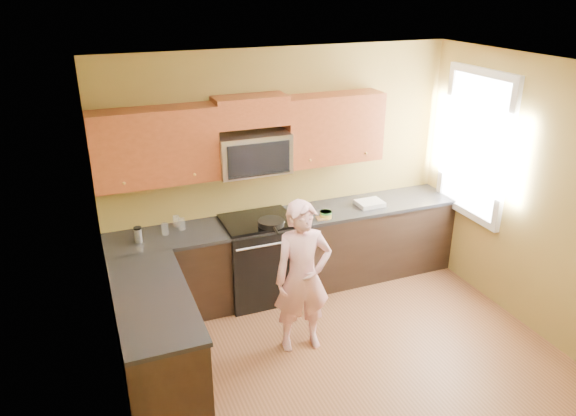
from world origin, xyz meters
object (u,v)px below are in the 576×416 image
woman (303,277)px  frying_pan (271,225)px  stove (259,258)px  microwave (253,172)px  butter_tub (326,218)px  travel_mug (139,242)px

woman → frying_pan: (-0.02, 0.81, 0.19)m
stove → microwave: 0.98m
woman → butter_tub: (0.63, 0.84, 0.16)m
frying_pan → travel_mug: 1.35m
stove → microwave: size_ratio=1.25×
travel_mug → frying_pan: bearing=-7.1°
woman → frying_pan: size_ratio=3.12×
woman → butter_tub: bearing=60.0°
woman → butter_tub: woman is taller
woman → frying_pan: 0.83m
frying_pan → stove: bearing=118.9°
butter_tub → travel_mug: travel_mug is taller
butter_tub → travel_mug: bearing=176.0°
microwave → butter_tub: bearing=-22.1°
microwave → butter_tub: (0.73, -0.30, -0.53)m
microwave → frying_pan: microwave is taller
stove → butter_tub: bearing=-13.2°
butter_tub → stove: bearing=166.8°
travel_mug → microwave: bearing=7.0°
stove → travel_mug: size_ratio=5.68×
woman → frying_pan: woman is taller
stove → frying_pan: 0.52m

